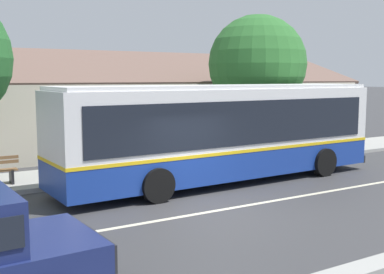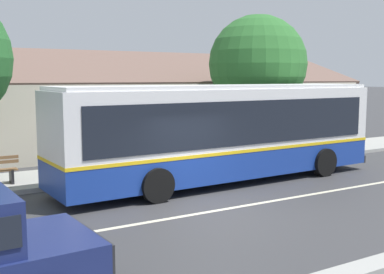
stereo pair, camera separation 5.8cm
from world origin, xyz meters
name	(u,v)px [view 1 (the left image)]	position (x,y,z in m)	size (l,w,h in m)	color
ground_plane	(218,210)	(0.00, 0.00, 0.00)	(300.00, 300.00, 0.00)	#38383A
sidewalk_far	(127,171)	(0.00, 6.00, 0.07)	(60.00, 3.00, 0.15)	#9E9E99
curb_near	(366,269)	(0.00, -4.75, 0.06)	(60.00, 0.50, 0.12)	#9E9E99
lane_divider_stripe	(218,210)	(0.00, 0.00, 0.00)	(60.00, 0.16, 0.01)	beige
community_building	(98,111)	(2.06, 14.48, 1.74)	(28.23, 10.99, 5.98)	beige
transit_bus	(223,130)	(2.17, 2.90, 1.75)	(11.82, 3.04, 3.26)	navy
bench_down_street	(117,159)	(-0.47, 5.77, 0.57)	(1.68, 0.51, 0.94)	brown
street_tree_primary	(259,67)	(6.68, 6.63, 4.00)	(4.33, 4.33, 6.27)	#4C3828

